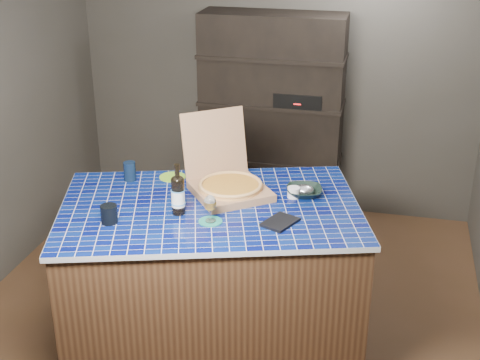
% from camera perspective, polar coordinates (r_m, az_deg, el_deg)
% --- Properties ---
extents(room, '(3.50, 3.50, 3.50)m').
position_cam_1_polar(room, '(4.26, -1.10, 3.44)').
color(room, brown).
rests_on(room, ground).
extents(shelving_unit, '(1.20, 0.41, 1.80)m').
position_cam_1_polar(shelving_unit, '(5.78, 2.74, 5.28)').
color(shelving_unit, black).
rests_on(shelving_unit, floor).
extents(kitchen_island, '(2.03, 1.60, 0.98)m').
position_cam_1_polar(kitchen_island, '(4.23, -2.45, -8.16)').
color(kitchen_island, '#4C321E').
rests_on(kitchen_island, floor).
extents(pizza_box, '(0.65, 0.67, 0.46)m').
position_cam_1_polar(pizza_box, '(4.13, -0.97, -0.30)').
color(pizza_box, '#976C4D').
rests_on(pizza_box, kitchen_island).
extents(mead_bottle, '(0.08, 0.08, 0.31)m').
position_cam_1_polar(mead_bottle, '(3.87, -5.31, -1.24)').
color(mead_bottle, black).
rests_on(mead_bottle, kitchen_island).
extents(teal_trivet, '(0.14, 0.14, 0.01)m').
position_cam_1_polar(teal_trivet, '(3.81, -2.53, -3.54)').
color(teal_trivet, '#177968').
rests_on(teal_trivet, kitchen_island).
extents(wine_glass, '(0.07, 0.07, 0.16)m').
position_cam_1_polar(wine_glass, '(3.76, -2.56, -2.02)').
color(wine_glass, white).
rests_on(wine_glass, teal_trivet).
extents(tumbler, '(0.10, 0.10, 0.11)m').
position_cam_1_polar(tumbler, '(3.85, -11.11, -2.87)').
color(tumbler, black).
rests_on(tumbler, kitchen_island).
extents(dvd_case, '(0.22, 0.25, 0.02)m').
position_cam_1_polar(dvd_case, '(3.79, 3.44, -3.60)').
color(dvd_case, black).
rests_on(dvd_case, kitchen_island).
extents(bowl, '(0.25, 0.25, 0.05)m').
position_cam_1_polar(bowl, '(4.13, 5.50, -0.98)').
color(bowl, black).
rests_on(bowl, kitchen_island).
extents(foil_contents, '(0.12, 0.10, 0.06)m').
position_cam_1_polar(foil_contents, '(4.13, 5.51, -0.82)').
color(foil_contents, silver).
rests_on(foil_contents, bowl).
extents(white_jar, '(0.08, 0.08, 0.07)m').
position_cam_1_polar(white_jar, '(4.10, 4.59, -1.05)').
color(white_jar, white).
rests_on(white_jar, kitchen_island).
extents(navy_cup, '(0.08, 0.08, 0.12)m').
position_cam_1_polar(navy_cup, '(4.38, -9.39, 0.75)').
color(navy_cup, black).
rests_on(navy_cup, kitchen_island).
extents(green_trivet, '(0.17, 0.17, 0.01)m').
position_cam_1_polar(green_trivet, '(4.41, -5.77, 0.26)').
color(green_trivet, '#81C52A').
rests_on(green_trivet, kitchen_island).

